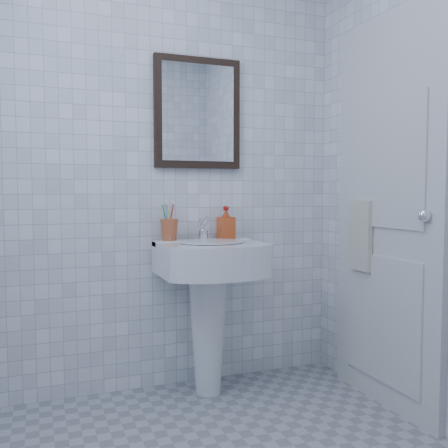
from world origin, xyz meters
name	(u,v)px	position (x,y,z in m)	size (l,w,h in m)	color
wall_back	(151,166)	(0.00, 1.20, 1.25)	(2.20, 0.02, 2.50)	white
washbasin	(209,291)	(0.26, 0.99, 0.57)	(0.55, 0.40, 0.85)	white
faucet	(203,230)	(0.26, 1.09, 0.89)	(0.05, 0.12, 0.13)	white
toothbrush_cup	(169,230)	(0.08, 1.11, 0.90)	(0.10, 0.10, 0.12)	#B1542E
soap_dispenser	(226,223)	(0.40, 1.10, 0.93)	(0.08, 0.08, 0.18)	#BB4612
wall_mirror	(198,113)	(0.26, 1.18, 1.55)	(0.50, 0.04, 0.62)	black
bathroom_door	(388,213)	(1.08, 0.55, 1.00)	(0.04, 0.80, 2.00)	silver
towel_ring	(365,202)	(1.06, 0.71, 1.05)	(0.18, 0.18, 0.01)	white
hand_towel	(361,236)	(1.04, 0.71, 0.87)	(0.03, 0.16, 0.38)	beige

